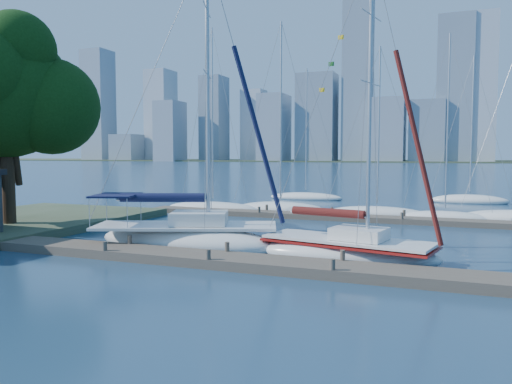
% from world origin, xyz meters
% --- Properties ---
extents(ground, '(700.00, 700.00, 0.00)m').
position_xyz_m(ground, '(0.00, 0.00, 0.00)').
color(ground, navy).
rests_on(ground, ground).
extents(near_dock, '(26.00, 2.00, 0.40)m').
position_xyz_m(near_dock, '(0.00, 0.00, 0.20)').
color(near_dock, '#50453A').
rests_on(near_dock, ground).
extents(far_dock, '(30.00, 1.80, 0.36)m').
position_xyz_m(far_dock, '(2.00, 16.00, 0.18)').
color(far_dock, '#50453A').
rests_on(far_dock, ground).
extents(far_shore, '(800.00, 100.00, 1.50)m').
position_xyz_m(far_shore, '(0.00, 320.00, 0.00)').
color(far_shore, '#38472D').
rests_on(far_shore, ground).
extents(tree, '(9.93, 9.02, 12.57)m').
position_xyz_m(tree, '(-15.37, 3.57, 8.31)').
color(tree, black).
rests_on(tree, ground).
extents(sailboat_navy, '(10.02, 6.19, 15.02)m').
position_xyz_m(sailboat_navy, '(-3.18, 2.98, 1.10)').
color(sailboat_navy, silver).
rests_on(sailboat_navy, ground).
extents(sailboat_maroon, '(8.18, 4.09, 13.45)m').
position_xyz_m(sailboat_maroon, '(4.80, 2.93, 1.11)').
color(sailboat_maroon, silver).
rests_on(sailboat_maroon, ground).
extents(bg_boat_0, '(8.31, 5.25, 14.91)m').
position_xyz_m(bg_boat_0, '(-8.96, 17.69, 0.28)').
color(bg_boat_0, silver).
rests_on(bg_boat_0, ground).
extents(bg_boat_1, '(7.76, 4.22, 15.17)m').
position_xyz_m(bg_boat_1, '(-3.53, 18.71, 0.31)').
color(bg_boat_1, silver).
rests_on(bg_boat_1, ground).
extents(bg_boat_2, '(7.55, 2.80, 12.67)m').
position_xyz_m(bg_boat_2, '(3.94, 18.77, 0.26)').
color(bg_boat_2, silver).
rests_on(bg_boat_2, ground).
extents(bg_boat_3, '(6.52, 4.22, 13.01)m').
position_xyz_m(bg_boat_3, '(8.61, 18.25, 0.25)').
color(bg_boat_3, silver).
rests_on(bg_boat_3, ground).
extents(bg_boat_6, '(7.79, 3.48, 13.50)m').
position_xyz_m(bg_boat_6, '(-4.77, 30.47, 0.26)').
color(bg_boat_6, silver).
rests_on(bg_boat_6, ground).
extents(bg_boat_7, '(7.10, 3.25, 14.09)m').
position_xyz_m(bg_boat_7, '(10.64, 32.45, 0.29)').
color(bg_boat_7, silver).
rests_on(bg_boat_7, ground).
extents(skyline, '(503.70, 51.31, 123.87)m').
position_xyz_m(skyline, '(25.79, 290.37, 36.36)').
color(skyline, gray).
rests_on(skyline, ground).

